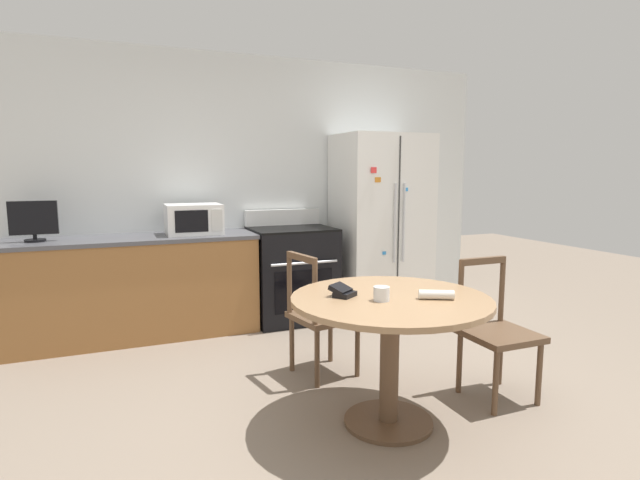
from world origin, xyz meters
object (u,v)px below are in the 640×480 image
Objects in this scene: oven_range at (292,273)px; wallet at (343,292)px; countertop_tv at (34,220)px; dining_chair_right at (497,333)px; microwave at (194,219)px; candle_glass at (381,295)px; dining_chair_far at (321,316)px; refrigerator at (381,224)px.

oven_range reaches higher than wallet.
countertop_tv is 3.64m from dining_chair_right.
microwave is 1.27m from countertop_tv.
dining_chair_right is 10.07× the size of candle_glass.
dining_chair_far is (0.67, -1.41, -0.60)m from microwave.
wallet is (-1.07, 0.07, 0.35)m from dining_chair_right.
dining_chair_far reaches higher than candle_glass.
microwave reaches higher than oven_range.
candle_glass is at bearing -10.51° from dining_chair_far.
microwave is 2.76m from dining_chair_right.
dining_chair_far is 0.80m from wallet.
microwave is at bearing 0.43° from countertop_tv.
microwave reaches higher than dining_chair_right.
candle_glass is at bearing -119.14° from refrigerator.
countertop_tv reaches higher than dining_chair_far.
dining_chair_right is 0.98m from candle_glass.
refrigerator reaches higher than dining_chair_right.
oven_range is 2.25m from dining_chair_right.
wallet is at bearing 132.68° from candle_glass.
refrigerator reaches higher than candle_glass.
countertop_tv is at bearing -179.57° from microwave.
countertop_tv is 0.39× the size of dining_chair_right.
candle_glass is at bearing -96.66° from oven_range.
candle_glass is at bearing -47.32° from wallet.
dining_chair_right is 5.24× the size of wallet.
countertop_tv reaches higher than candle_glass.
microwave reaches higher than wallet.
microwave is at bearing 178.43° from oven_range.
refrigerator is 3.18m from countertop_tv.
microwave is (-0.94, 0.03, 0.57)m from oven_range.
dining_chair_right reaches higher than candle_glass.
countertop_tv is 2.77m from wallet.
refrigerator is 1.71× the size of oven_range.
wallet is (-0.42, -2.08, 0.32)m from oven_range.
countertop_tv is 2.48m from dining_chair_far.
microwave is at bearing 106.51° from candle_glass.
microwave is 2.38m from candle_glass.
wallet is at bearing -23.13° from dining_chair_far.
candle_glass is (-1.23, -2.21, -0.12)m from refrigerator.
microwave is at bearing 178.17° from refrigerator.
microwave is at bearing -165.20° from dining_chair_far.
dining_chair_right is (2.86, -2.17, -0.64)m from countertop_tv.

